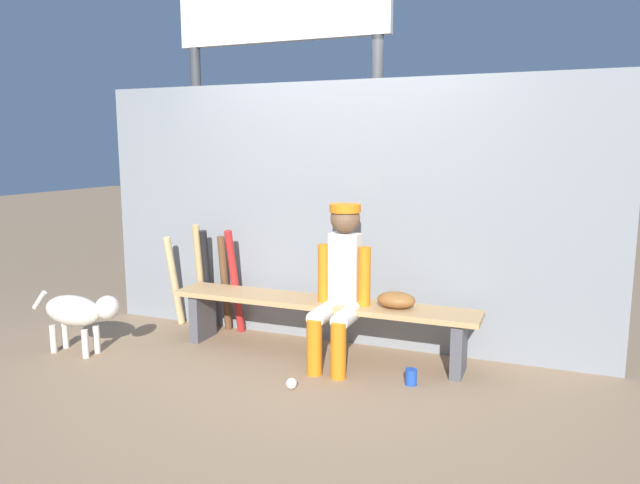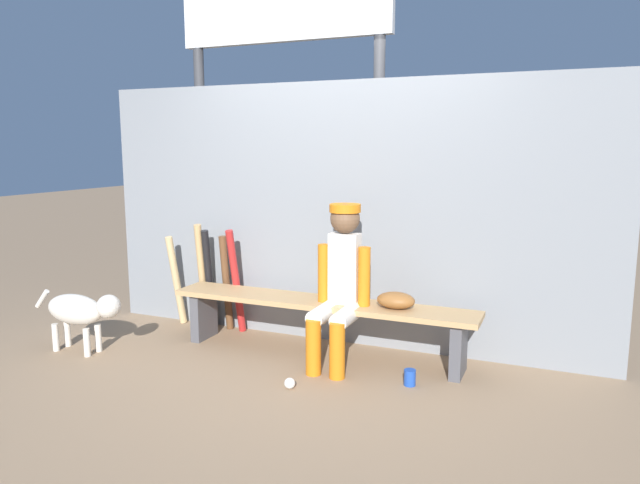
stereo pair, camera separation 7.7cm
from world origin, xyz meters
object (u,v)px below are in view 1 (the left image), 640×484
Objects in this scene: bat_wood_tan at (200,277)px; dugout_bench at (320,312)px; bat_wood_dark at (225,283)px; baseball_glove at (396,300)px; cup_on_ground at (411,377)px; player_seated at (340,279)px; bat_aluminum_black at (207,280)px; scoreboard at (286,28)px; cup_on_bench at (355,296)px; dog at (79,312)px; baseball at (291,383)px; bat_aluminum_red at (235,282)px; bat_wood_natural at (174,281)px.

dugout_bench is at bearing -11.00° from bat_wood_tan.
baseball_glove is at bearing -9.62° from bat_wood_dark.
bat_wood_tan is 8.54× the size of cup_on_ground.
player_seated is 1.42m from bat_aluminum_black.
cup_on_ground is at bearing -40.93° from scoreboard.
cup_on_bench is at bearing 178.57° from baseball_glove.
dog is (-1.94, -0.56, -0.30)m from player_seated.
player_seated reaches higher than cup_on_bench.
bat_wood_dark is 1.31m from cup_on_bench.
cup_on_ground is (0.19, -0.31, -0.44)m from baseball_glove.
baseball is (1.23, -0.92, -0.41)m from bat_aluminum_black.
bat_aluminum_red is 0.98× the size of bat_wood_tan.
cup_on_bench is (1.44, -0.24, 0.05)m from bat_aluminum_black.
bat_aluminum_red is 1.34m from baseball.
baseball is at bearing -0.22° from dog.
bat_wood_tan is at bearing 169.00° from dugout_bench.
bat_wood_tan is 1.52m from cup_on_bench.
player_seated is 0.20m from cup_on_bench.
bat_wood_dark is at bearing 162.57° from player_seated.
bat_aluminum_black is at bearing -117.95° from scoreboard.
bat_aluminum_red is at bearing -6.22° from bat_wood_tan.
bat_aluminum_black reaches higher than cup_on_bench.
cup_on_bench is (1.50, -0.23, 0.02)m from bat_wood_tan.
dugout_bench is 2.88× the size of bat_wood_dark.
bat_wood_dark is 7.62× the size of cup_on_bench.
bat_wood_natural is at bearing 169.22° from player_seated.
baseball is 0.09× the size of dog.
bat_aluminum_black is 1.06× the size of dog.
scoreboard is at bearing 62.05° from bat_aluminum_black.
bat_wood_natural is (-0.63, 0.02, -0.05)m from bat_aluminum_red.
dog is (-2.02, -0.67, -0.16)m from cup_on_bench.
cup_on_bench is at bearing 18.49° from dog.
bat_aluminum_red is 2.35m from scoreboard.
dog is at bearing -106.06° from bat_wood_natural.
player_seated is 1.48m from bat_wood_tan.
bat_wood_natural is (-1.49, 0.21, 0.07)m from dugout_bench.
bat_wood_tan reaches higher than bat_aluminum_red.
baseball_glove is at bearing 15.02° from player_seated.
bat_wood_dark is at bearing 153.10° from bat_aluminum_red.
dugout_bench is at bearing 151.94° from player_seated.
bat_wood_natural is 1.78m from cup_on_bench.
bat_wood_dark is (-1.60, 0.27, -0.08)m from baseball_glove.
dugout_bench is 2.71× the size of bat_aluminum_black.
bat_wood_dark is 11.32× the size of baseball.
bat_wood_natural is at bearing 150.22° from baseball.
bat_aluminum_red is at bearing 136.65° from baseball.
dog is at bearing -128.30° from bat_wood_dark.
baseball_glove is at bearing 51.72° from baseball.
bat_wood_tan reaches higher than dog.
dog reaches higher than baseball.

